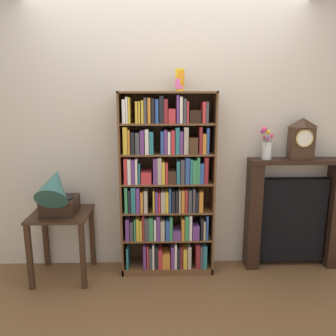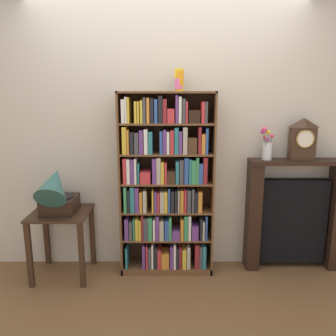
% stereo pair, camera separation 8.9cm
% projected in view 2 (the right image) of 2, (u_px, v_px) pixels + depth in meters
% --- Properties ---
extents(ground_plane, '(7.59, 6.40, 0.02)m').
position_uv_depth(ground_plane, '(167.00, 277.00, 3.21)').
color(ground_plane, brown).
extents(wall_back, '(4.59, 0.08, 2.60)m').
position_uv_depth(wall_back, '(181.00, 135.00, 3.23)').
color(wall_back, beige).
rests_on(wall_back, ground).
extents(bookshelf, '(0.87, 0.28, 1.71)m').
position_uv_depth(bookshelf, '(167.00, 188.00, 3.15)').
color(bookshelf, brown).
rests_on(bookshelf, ground).
extents(cup_stack, '(0.08, 0.08, 0.19)m').
position_uv_depth(cup_stack, '(180.00, 80.00, 2.97)').
color(cup_stack, yellow).
rests_on(cup_stack, bookshelf).
extents(side_table_left, '(0.52, 0.49, 0.63)m').
position_uv_depth(side_table_left, '(62.00, 227.00, 3.13)').
color(side_table_left, '#382316').
rests_on(side_table_left, ground).
extents(gramophone, '(0.30, 0.48, 0.50)m').
position_uv_depth(gramophone, '(57.00, 192.00, 2.98)').
color(gramophone, black).
rests_on(gramophone, side_table_left).
extents(fireplace_mantel, '(0.92, 0.21, 1.09)m').
position_uv_depth(fireplace_mantel, '(294.00, 215.00, 3.27)').
color(fireplace_mantel, black).
rests_on(fireplace_mantel, ground).
extents(mantel_clock, '(0.22, 0.14, 0.39)m').
position_uv_depth(mantel_clock, '(303.00, 139.00, 3.09)').
color(mantel_clock, '#382316').
rests_on(mantel_clock, fireplace_mantel).
extents(flower_vase, '(0.14, 0.14, 0.31)m').
position_uv_depth(flower_vase, '(268.00, 147.00, 3.10)').
color(flower_vase, silver).
rests_on(flower_vase, fireplace_mantel).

